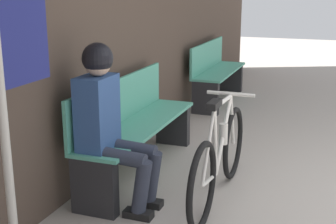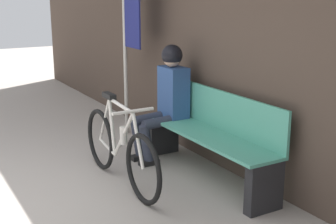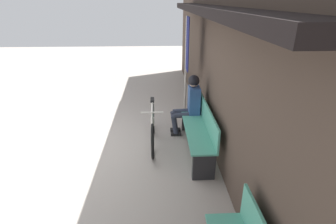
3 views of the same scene
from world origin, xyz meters
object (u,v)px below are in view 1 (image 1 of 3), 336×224
(park_bench_near, at_px, (135,128))
(banner_pole, at_px, (12,17))
(person_seated, at_px, (108,116))
(bicycle, at_px, (220,158))
(park_bench_far, at_px, (216,74))

(park_bench_near, distance_m, banner_pole, 1.99)
(park_bench_near, height_order, person_seated, person_seated)
(banner_pole, bearing_deg, bicycle, -29.82)
(park_bench_near, distance_m, park_bench_far, 2.91)
(park_bench_near, height_order, bicycle, park_bench_near)
(person_seated, bearing_deg, park_bench_far, 1.60)
(park_bench_far, bearing_deg, banner_pole, -179.06)
(bicycle, bearing_deg, banner_pole, 150.18)
(bicycle, relative_size, banner_pole, 0.70)
(person_seated, height_order, park_bench_far, person_seated)
(banner_pole, bearing_deg, park_bench_far, 0.94)
(park_bench_far, relative_size, banner_pole, 0.70)
(bicycle, distance_m, banner_pole, 1.96)
(park_bench_near, bearing_deg, park_bench_far, -0.05)
(park_bench_far, xyz_separation_m, banner_pole, (-4.57, -0.08, 1.10))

